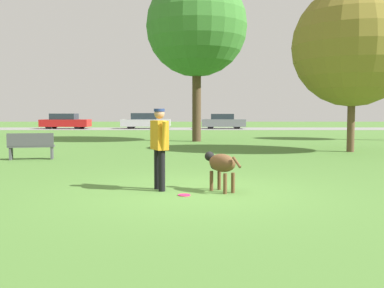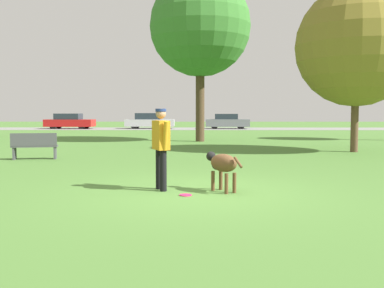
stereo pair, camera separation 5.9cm
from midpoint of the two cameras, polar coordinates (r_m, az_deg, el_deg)
The scene contains 11 objects.
ground_plane at distance 8.48m, azimuth 0.33°, elevation -6.15°, with size 120.00×120.00×0.00m, color #4C7A33.
far_road_strip at distance 39.78m, azimuth 0.22°, elevation 1.95°, with size 120.00×6.00×0.01m.
person at distance 8.62m, azimuth -4.17°, elevation 0.24°, with size 0.38×0.69×1.57m.
dog at distance 8.51m, azimuth 3.67°, elevation -2.55°, with size 0.69×0.92×0.74m.
frisbee at distance 8.16m, azimuth -1.02°, elevation -6.49°, with size 0.23×0.23×0.02m.
tree_near_right at distance 18.08m, azimuth 19.86°, elevation 11.61°, with size 4.50×4.50×6.20m.
tree_mid_center at distance 23.25m, azimuth 0.71°, elevation 14.72°, with size 5.08×5.08×8.35m.
parked_car_red at distance 41.10m, azimuth -15.65°, elevation 2.78°, with size 4.26×1.88×1.35m.
parked_car_silver at distance 40.12m, azimuth -5.77°, elevation 2.91°, with size 4.34×1.80×1.39m.
parked_car_grey at distance 39.73m, azimuth 4.13°, elevation 2.87°, with size 3.88×1.81×1.32m.
park_bench at distance 15.04m, azimuth -19.68°, elevation -0.16°, with size 1.45×0.67×0.84m.
Camera 1 is at (-0.05, -8.35, 1.51)m, focal length 42.00 mm.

